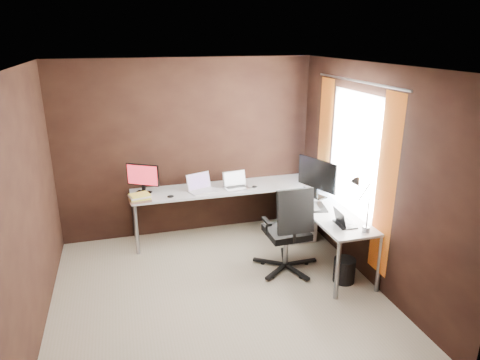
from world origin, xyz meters
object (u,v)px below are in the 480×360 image
(monitor_left, at_px, (143,177))
(laptop_silver, at_px, (236,184))
(drawer_pedestal, at_px, (297,217))
(book_stack, at_px, (140,197))
(desk_lamp, at_px, (361,198))
(wastebasket, at_px, (344,270))
(laptop_white, at_px, (201,187))
(laptop_black_small, at_px, (343,222))
(monitor_right, at_px, (317,176))
(office_chair, at_px, (287,246))
(laptop_black_big, at_px, (313,204))

(monitor_left, relative_size, laptop_silver, 1.15)
(drawer_pedestal, bearing_deg, monitor_left, 168.16)
(book_stack, relative_size, desk_lamp, 0.50)
(desk_lamp, distance_m, wastebasket, 0.98)
(drawer_pedestal, relative_size, laptop_white, 1.43)
(laptop_black_small, bearing_deg, book_stack, 60.36)
(drawer_pedestal, height_order, monitor_right, monitor_right)
(laptop_silver, xyz_separation_m, laptop_black_small, (0.84, -1.54, -0.01))
(monitor_right, xyz_separation_m, laptop_silver, (-0.93, 0.65, -0.25))
(monitor_left, height_order, laptop_white, monitor_left)
(monitor_right, relative_size, desk_lamp, 1.00)
(laptop_black_small, xyz_separation_m, office_chair, (-0.49, 0.41, -0.44))
(monitor_left, height_order, laptop_black_small, monitor_left)
(book_stack, bearing_deg, wastebasket, -32.60)
(book_stack, height_order, office_chair, office_chair)
(laptop_white, distance_m, office_chair, 1.48)
(drawer_pedestal, bearing_deg, desk_lamp, -85.85)
(laptop_black_big, distance_m, office_chair, 0.61)
(laptop_white, height_order, office_chair, office_chair)
(drawer_pedestal, relative_size, laptop_black_big, 1.56)
(laptop_silver, bearing_deg, office_chair, -78.45)
(desk_lamp, relative_size, office_chair, 0.54)
(monitor_left, distance_m, laptop_white, 0.80)
(drawer_pedestal, height_order, laptop_white, laptop_white)
(monitor_right, bearing_deg, wastebasket, 156.27)
(desk_lamp, bearing_deg, laptop_white, 106.85)
(monitor_right, distance_m, book_stack, 2.33)
(monitor_left, bearing_deg, office_chair, -7.48)
(laptop_black_big, xyz_separation_m, book_stack, (-2.06, 0.84, -0.01))
(book_stack, height_order, wastebasket, book_stack)
(drawer_pedestal, bearing_deg, laptop_white, 167.26)
(laptop_white, bearing_deg, laptop_silver, -19.57)
(monitor_left, height_order, wastebasket, monitor_left)
(wastebasket, bearing_deg, drawer_pedestal, 93.16)
(laptop_black_big, distance_m, wastebasket, 0.88)
(drawer_pedestal, relative_size, laptop_black_small, 2.14)
(office_chair, distance_m, wastebasket, 0.73)
(drawer_pedestal, distance_m, office_chair, 0.96)
(monitor_right, relative_size, wastebasket, 2.07)
(desk_lamp, bearing_deg, book_stack, 122.27)
(office_chair, bearing_deg, drawer_pedestal, 58.88)
(monitor_left, xyz_separation_m, book_stack, (-0.07, -0.28, -0.19))
(monitor_right, relative_size, laptop_white, 1.45)
(office_chair, bearing_deg, laptop_black_big, 20.04)
(laptop_black_big, bearing_deg, wastebasket, -152.55)
(desk_lamp, bearing_deg, monitor_right, 67.15)
(laptop_white, height_order, book_stack, laptop_white)
(drawer_pedestal, relative_size, desk_lamp, 0.99)
(laptop_black_big, distance_m, laptop_black_small, 0.57)
(drawer_pedestal, height_order, laptop_black_small, laptop_black_small)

